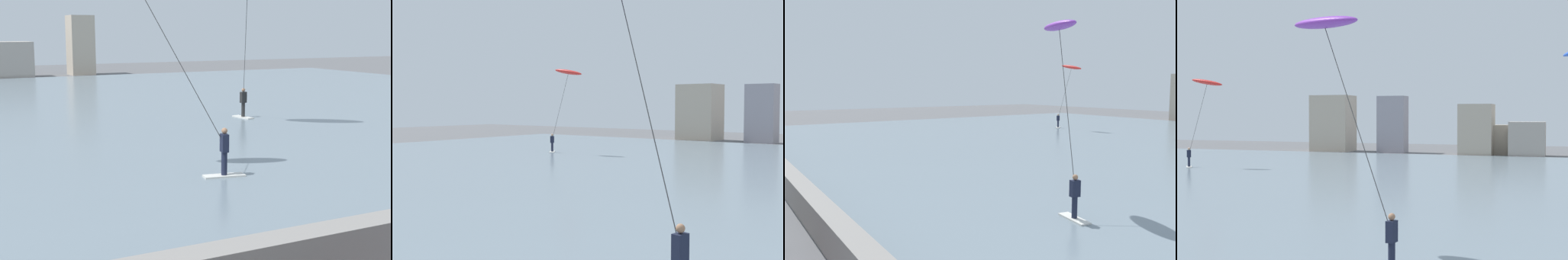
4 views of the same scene
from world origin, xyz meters
TOP-DOWN VIEW (x-y plane):
  - seawall_barrier at (0.00, 4.44)m, footprint 60.00×0.70m
  - kitesurfer_purple at (1.19, 13.87)m, footprint 4.97×3.11m
  - kitesurfer_red at (-19.82, 36.31)m, footprint 3.62×1.66m

SIDE VIEW (x-z plane):
  - seawall_barrier at x=0.00m, z-range 0.00..1.08m
  - kitesurfer_red at x=-19.82m, z-range 2.62..10.16m
  - kitesurfer_purple at x=1.19m, z-range 2.80..10.39m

